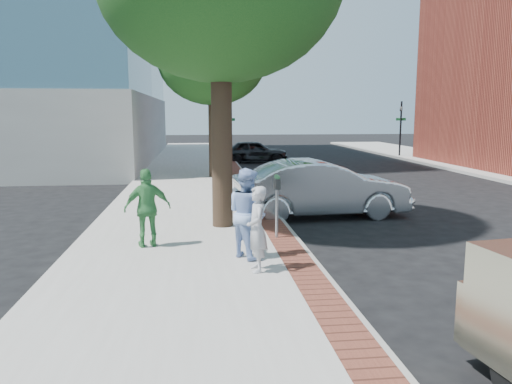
{
  "coord_description": "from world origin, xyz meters",
  "views": [
    {
      "loc": [
        -1.21,
        -10.66,
        3.01
      ],
      "look_at": [
        0.12,
        0.69,
        1.2
      ],
      "focal_mm": 35.0,
      "sensor_mm": 36.0,
      "label": 1
    }
  ],
  "objects": [
    {
      "name": "person_officer",
      "position": [
        -0.25,
        -0.97,
        1.05
      ],
      "size": [
        1.04,
        1.1,
        1.8
      ],
      "primitive_type": "imported",
      "rotation": [
        0.0,
        0.0,
        2.13
      ],
      "color": "#96B3E8",
      "rests_on": "sidewalk"
    },
    {
      "name": "ground",
      "position": [
        0.0,
        0.0,
        0.0
      ],
      "size": [
        120.0,
        120.0,
        0.0
      ],
      "primitive_type": "plane",
      "color": "black",
      "rests_on": "ground"
    },
    {
      "name": "bg_car",
      "position": [
        2.27,
        19.77,
        0.69
      ],
      "size": [
        4.11,
        1.79,
        1.38
      ],
      "primitive_type": "imported",
      "rotation": [
        0.0,
        0.0,
        1.53
      ],
      "color": "black",
      "rests_on": "ground"
    },
    {
      "name": "sidewalk",
      "position": [
        -1.5,
        8.0,
        0.07
      ],
      "size": [
        5.0,
        60.0,
        0.15
      ],
      "primitive_type": "cube",
      "color": "#9E9991",
      "rests_on": "ground"
    },
    {
      "name": "office_base",
      "position": [
        -13.0,
        22.0,
        2.0
      ],
      "size": [
        18.2,
        22.2,
        4.0
      ],
      "primitive_type": "cube",
      "color": "gray",
      "rests_on": "ground"
    },
    {
      "name": "curb",
      "position": [
        1.05,
        8.0,
        0.07
      ],
      "size": [
        0.1,
        60.0,
        0.15
      ],
      "primitive_type": "cube",
      "color": "gray",
      "rests_on": "ground"
    },
    {
      "name": "signal_near",
      "position": [
        0.9,
        22.0,
        2.25
      ],
      "size": [
        0.7,
        0.15,
        3.8
      ],
      "color": "black",
      "rests_on": "ground"
    },
    {
      "name": "sedan_silver",
      "position": [
        2.34,
        3.4,
        0.83
      ],
      "size": [
        5.17,
        2.13,
        1.67
      ],
      "primitive_type": "imported",
      "rotation": [
        0.0,
        0.0,
        1.64
      ],
      "color": "silver",
      "rests_on": "ground"
    },
    {
      "name": "person_gray",
      "position": [
        -0.17,
        -1.92,
        0.93
      ],
      "size": [
        0.39,
        0.58,
        1.57
      ],
      "primitive_type": "imported",
      "rotation": [
        0.0,
        0.0,
        -1.55
      ],
      "color": "#A8A8AD",
      "rests_on": "sidewalk"
    },
    {
      "name": "person_green",
      "position": [
        -2.3,
        0.04,
        1.0
      ],
      "size": [
        1.07,
        0.65,
        1.7
      ],
      "primitive_type": "imported",
      "rotation": [
        0.0,
        0.0,
        3.39
      ],
      "color": "#3E8A48",
      "rests_on": "sidewalk"
    },
    {
      "name": "signal_far",
      "position": [
        12.5,
        22.0,
        2.25
      ],
      "size": [
        0.7,
        0.15,
        3.8
      ],
      "color": "black",
      "rests_on": "ground"
    },
    {
      "name": "tree_far",
      "position": [
        -0.5,
        12.0,
        5.3
      ],
      "size": [
        4.8,
        4.8,
        7.14
      ],
      "color": "black",
      "rests_on": "sidewalk"
    },
    {
      "name": "brick_strip",
      "position": [
        0.7,
        8.0,
        0.15
      ],
      "size": [
        0.6,
        60.0,
        0.01
      ],
      "primitive_type": "cube",
      "color": "brown",
      "rests_on": "sidewalk"
    },
    {
      "name": "parking_meter",
      "position": [
        0.58,
        0.47,
        1.21
      ],
      "size": [
        0.12,
        0.32,
        1.47
      ],
      "color": "gray",
      "rests_on": "sidewalk"
    }
  ]
}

